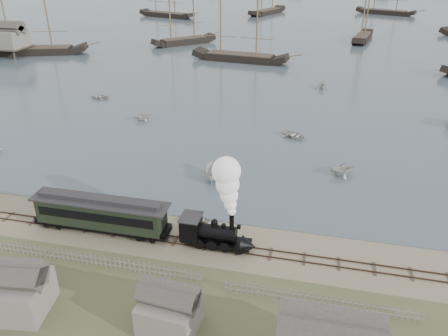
# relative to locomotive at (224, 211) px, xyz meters

# --- Properties ---
(ground) EXTENTS (600.00, 600.00, 0.00)m
(ground) POSITION_rel_locomotive_xyz_m (-3.70, 2.00, -4.02)
(ground) COLOR gray
(ground) RESTS_ON ground
(harbor_water) EXTENTS (600.00, 336.00, 0.06)m
(harbor_water) POSITION_rel_locomotive_xyz_m (-3.70, 172.00, -3.99)
(harbor_water) COLOR #40525C
(harbor_water) RESTS_ON ground
(rail_track) EXTENTS (120.00, 1.80, 0.16)m
(rail_track) POSITION_rel_locomotive_xyz_m (-3.70, 0.00, -3.98)
(rail_track) COLOR #3D2C21
(rail_track) RESTS_ON ground
(picket_fence_west) EXTENTS (19.00, 0.10, 1.20)m
(picket_fence_west) POSITION_rel_locomotive_xyz_m (-10.20, -5.00, -4.02)
(picket_fence_west) COLOR slate
(picket_fence_west) RESTS_ON ground
(picket_fence_east) EXTENTS (15.00, 0.10, 1.20)m
(picket_fence_east) POSITION_rel_locomotive_xyz_m (8.80, -5.50, -4.02)
(picket_fence_east) COLOR slate
(picket_fence_east) RESTS_ON ground
(shed_left) EXTENTS (5.00, 4.00, 4.10)m
(shed_left) POSITION_rel_locomotive_xyz_m (-13.70, -11.00, -4.02)
(shed_left) COLOR slate
(shed_left) RESTS_ON ground
(shed_mid) EXTENTS (4.00, 3.50, 3.60)m
(shed_mid) POSITION_rel_locomotive_xyz_m (-1.70, -10.00, -4.02)
(shed_mid) COLOR slate
(shed_mid) RESTS_ON ground
(locomotive) EXTENTS (6.97, 2.60, 8.69)m
(locomotive) POSITION_rel_locomotive_xyz_m (0.00, 0.00, 0.00)
(locomotive) COLOR black
(locomotive) RESTS_ON ground
(passenger_coach) EXTENTS (13.50, 2.60, 3.28)m
(passenger_coach) POSITION_rel_locomotive_xyz_m (-12.11, 0.00, -1.94)
(passenger_coach) COLOR black
(passenger_coach) RESTS_ON ground
(beached_dinghy) EXTENTS (3.59, 4.33, 0.77)m
(beached_dinghy) POSITION_rel_locomotive_xyz_m (-2.91, 2.79, -3.63)
(beached_dinghy) COLOR beige
(beached_dinghy) RESTS_ON ground
(rowboat_1) EXTENTS (3.62, 3.64, 1.45)m
(rowboat_1) POSITION_rel_locomotive_xyz_m (-19.97, 29.06, -3.23)
(rowboat_1) COLOR beige
(rowboat_1) RESTS_ON harbor_water
(rowboat_2) EXTENTS (4.03, 2.16, 1.48)m
(rowboat_2) POSITION_rel_locomotive_xyz_m (-4.44, 12.61, -3.22)
(rowboat_2) COLOR beige
(rowboat_2) RESTS_ON harbor_water
(rowboat_3) EXTENTS (4.13, 4.47, 0.75)m
(rowboat_3) POSITION_rel_locomotive_xyz_m (4.07, 27.32, -3.58)
(rowboat_3) COLOR beige
(rowboat_3) RESTS_ON harbor_water
(rowboat_4) EXTENTS (3.97, 4.16, 1.71)m
(rowboat_4) POSITION_rel_locomotive_xyz_m (10.71, 17.08, -3.11)
(rowboat_4) COLOR beige
(rowboat_4) RESTS_ON harbor_water
(rowboat_6) EXTENTS (2.42, 3.35, 0.69)m
(rowboat_6) POSITION_rel_locomotive_xyz_m (-31.92, 37.61, -3.62)
(rowboat_6) COLOR beige
(rowboat_6) RESTS_ON harbor_water
(rowboat_7) EXTENTS (3.30, 2.97, 1.55)m
(rowboat_7) POSITION_rel_locomotive_xyz_m (7.28, 52.80, -3.18)
(rowboat_7) COLOR beige
(rowboat_7) RESTS_ON harbor_water
(schooner_0) EXTENTS (26.61, 14.00, 20.00)m
(schooner_0) POSITION_rel_locomotive_xyz_m (-65.04, 67.17, 6.04)
(schooner_0) COLOR black
(schooner_0) RESTS_ON harbor_water
(schooner_1) EXTENTS (16.32, 15.96, 20.00)m
(schooner_1) POSITION_rel_locomotive_xyz_m (-31.61, 87.41, 6.04)
(schooner_1) COLOR black
(schooner_1) RESTS_ON harbor_water
(schooner_2) EXTENTS (23.63, 8.04, 20.00)m
(schooner_2) POSITION_rel_locomotive_xyz_m (-12.59, 71.53, 6.04)
(schooner_2) COLOR black
(schooner_2) RESTS_ON harbor_water
(schooner_3) EXTENTS (7.53, 17.96, 20.00)m
(schooner_3) POSITION_rel_locomotive_xyz_m (17.32, 103.75, 6.04)
(schooner_3) COLOR black
(schooner_3) RESTS_ON harbor_water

